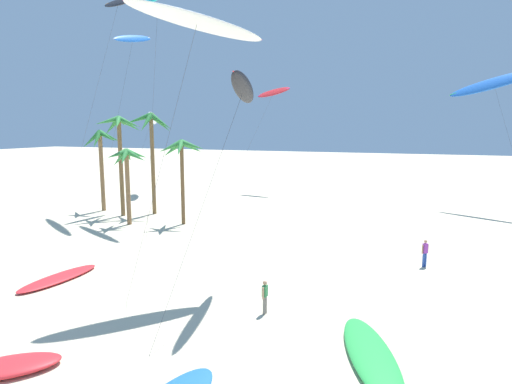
{
  "coord_description": "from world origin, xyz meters",
  "views": [
    {
      "loc": [
        10.75,
        -1.31,
        8.63
      ],
      "look_at": [
        1.42,
        22.59,
        4.73
      ],
      "focal_mm": 29.54,
      "sensor_mm": 36.0,
      "label": 1
    }
  ],
  "objects_px": {
    "palm_tree_1": "(120,135)",
    "person_foreground_walker": "(265,296)",
    "flying_kite_1": "(274,92)",
    "grounded_kite_1": "(7,367)",
    "flying_kite_6": "(494,83)",
    "grounded_kite_0": "(59,278)",
    "flying_kite_7": "(133,39)",
    "flying_kite_3": "(118,2)",
    "palm_tree_4": "(127,163)",
    "grounded_kite_3": "(371,355)",
    "palm_tree_2": "(151,133)",
    "palm_tree_0": "(101,148)",
    "flying_kite_0": "(152,118)",
    "palm_tree_3": "(182,153)",
    "flying_kite_8": "(243,88)",
    "flying_kite_5": "(197,22)",
    "person_near_left": "(425,252)"
  },
  "relations": [
    {
      "from": "flying_kite_3",
      "to": "flying_kite_6",
      "type": "height_order",
      "value": "flying_kite_3"
    },
    {
      "from": "flying_kite_0",
      "to": "flying_kite_7",
      "type": "xyz_separation_m",
      "value": [
        4.53,
        -9.35,
        7.75
      ]
    },
    {
      "from": "flying_kite_7",
      "to": "flying_kite_8",
      "type": "distance_m",
      "value": 27.43
    },
    {
      "from": "palm_tree_0",
      "to": "flying_kite_7",
      "type": "height_order",
      "value": "flying_kite_7"
    },
    {
      "from": "flying_kite_3",
      "to": "flying_kite_7",
      "type": "distance_m",
      "value": 3.61
    },
    {
      "from": "palm_tree_1",
      "to": "flying_kite_3",
      "type": "relative_size",
      "value": 0.44
    },
    {
      "from": "grounded_kite_1",
      "to": "person_near_left",
      "type": "xyz_separation_m",
      "value": [
        13.93,
        17.84,
        0.75
      ]
    },
    {
      "from": "flying_kite_5",
      "to": "flying_kite_6",
      "type": "distance_m",
      "value": 34.99
    },
    {
      "from": "palm_tree_0",
      "to": "grounded_kite_1",
      "type": "bearing_deg",
      "value": -55.14
    },
    {
      "from": "palm_tree_2",
      "to": "flying_kite_6",
      "type": "bearing_deg",
      "value": 24.92
    },
    {
      "from": "flying_kite_7",
      "to": "person_foreground_walker",
      "type": "bearing_deg",
      "value": -42.31
    },
    {
      "from": "grounded_kite_0",
      "to": "flying_kite_3",
      "type": "bearing_deg",
      "value": 117.24
    },
    {
      "from": "palm_tree_4",
      "to": "grounded_kite_3",
      "type": "distance_m",
      "value": 27.98
    },
    {
      "from": "grounded_kite_0",
      "to": "flying_kite_7",
      "type": "bearing_deg",
      "value": 114.78
    },
    {
      "from": "flying_kite_0",
      "to": "grounded_kite_3",
      "type": "height_order",
      "value": "flying_kite_0"
    },
    {
      "from": "palm_tree_1",
      "to": "flying_kite_7",
      "type": "height_order",
      "value": "flying_kite_7"
    },
    {
      "from": "palm_tree_3",
      "to": "flying_kite_0",
      "type": "height_order",
      "value": "flying_kite_0"
    },
    {
      "from": "flying_kite_0",
      "to": "flying_kite_8",
      "type": "bearing_deg",
      "value": -47.97
    },
    {
      "from": "flying_kite_7",
      "to": "person_foreground_walker",
      "type": "xyz_separation_m",
      "value": [
        21.74,
        -19.79,
        -16.8
      ]
    },
    {
      "from": "palm_tree_2",
      "to": "palm_tree_4",
      "type": "bearing_deg",
      "value": -80.91
    },
    {
      "from": "palm_tree_0",
      "to": "flying_kite_0",
      "type": "distance_m",
      "value": 12.38
    },
    {
      "from": "flying_kite_1",
      "to": "person_near_left",
      "type": "height_order",
      "value": "flying_kite_1"
    },
    {
      "from": "person_near_left",
      "to": "flying_kite_3",
      "type": "bearing_deg",
      "value": 164.82
    },
    {
      "from": "palm_tree_2",
      "to": "flying_kite_1",
      "type": "xyz_separation_m",
      "value": [
        6.23,
        19.09,
        5.2
      ]
    },
    {
      "from": "flying_kite_5",
      "to": "grounded_kite_0",
      "type": "height_order",
      "value": "flying_kite_5"
    },
    {
      "from": "flying_kite_6",
      "to": "grounded_kite_0",
      "type": "xyz_separation_m",
      "value": [
        -25.55,
        -32.6,
        -13.03
      ]
    },
    {
      "from": "palm_tree_1",
      "to": "flying_kite_8",
      "type": "height_order",
      "value": "flying_kite_8"
    },
    {
      "from": "flying_kite_0",
      "to": "flying_kite_7",
      "type": "relative_size",
      "value": 0.6
    },
    {
      "from": "palm_tree_2",
      "to": "flying_kite_6",
      "type": "height_order",
      "value": "flying_kite_6"
    },
    {
      "from": "palm_tree_1",
      "to": "grounded_kite_0",
      "type": "relative_size",
      "value": 1.87
    },
    {
      "from": "grounded_kite_0",
      "to": "grounded_kite_3",
      "type": "xyz_separation_m",
      "value": [
        17.63,
        -2.1,
        0.04
      ]
    },
    {
      "from": "flying_kite_8",
      "to": "flying_kite_6",
      "type": "bearing_deg",
      "value": 63.68
    },
    {
      "from": "palm_tree_4",
      "to": "grounded_kite_0",
      "type": "bearing_deg",
      "value": -68.24
    },
    {
      "from": "palm_tree_4",
      "to": "flying_kite_1",
      "type": "distance_m",
      "value": 25.74
    },
    {
      "from": "flying_kite_7",
      "to": "person_foreground_walker",
      "type": "relative_size",
      "value": 11.5
    },
    {
      "from": "flying_kite_3",
      "to": "flying_kite_6",
      "type": "distance_m",
      "value": 38.49
    },
    {
      "from": "palm_tree_3",
      "to": "flying_kite_1",
      "type": "xyz_separation_m",
      "value": [
        1.0,
        22.03,
        6.94
      ]
    },
    {
      "from": "palm_tree_1",
      "to": "palm_tree_3",
      "type": "xyz_separation_m",
      "value": [
        7.52,
        -1.1,
        -1.54
      ]
    },
    {
      "from": "palm_tree_4",
      "to": "flying_kite_7",
      "type": "relative_size",
      "value": 0.37
    },
    {
      "from": "palm_tree_2",
      "to": "palm_tree_4",
      "type": "xyz_separation_m",
      "value": [
        0.77,
        -4.82,
        -2.63
      ]
    },
    {
      "from": "flying_kite_3",
      "to": "flying_kite_1",
      "type": "bearing_deg",
      "value": 63.57
    },
    {
      "from": "palm_tree_0",
      "to": "palm_tree_4",
      "type": "height_order",
      "value": "palm_tree_0"
    },
    {
      "from": "flying_kite_5",
      "to": "flying_kite_6",
      "type": "relative_size",
      "value": 1.0
    },
    {
      "from": "person_foreground_walker",
      "to": "flying_kite_5",
      "type": "bearing_deg",
      "value": 154.4
    },
    {
      "from": "flying_kite_1",
      "to": "grounded_kite_1",
      "type": "bearing_deg",
      "value": -83.13
    },
    {
      "from": "flying_kite_0",
      "to": "grounded_kite_1",
      "type": "relative_size",
      "value": 3.04
    },
    {
      "from": "palm_tree_4",
      "to": "flying_kite_1",
      "type": "relative_size",
      "value": 0.48
    },
    {
      "from": "palm_tree_0",
      "to": "grounded_kite_0",
      "type": "distance_m",
      "value": 22.15
    },
    {
      "from": "palm_tree_1",
      "to": "person_foreground_walker",
      "type": "distance_m",
      "value": 27.17
    },
    {
      "from": "flying_kite_7",
      "to": "grounded_kite_0",
      "type": "bearing_deg",
      "value": -65.22
    }
  ]
}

